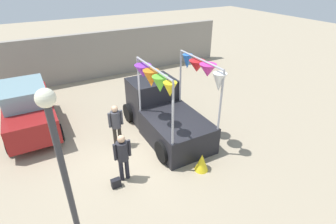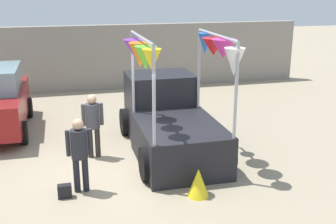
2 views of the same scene
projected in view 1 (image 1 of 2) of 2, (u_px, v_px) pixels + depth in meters
The scene contains 9 objects.
ground_plane at pixel (139, 156), 9.05m from camera, with size 60.00×60.00×0.00m, color gray.
vendor_truck at pixel (164, 110), 10.09m from camera, with size 2.47×4.08×3.08m.
parked_car at pixel (28, 109), 10.09m from camera, with size 1.88×4.00×1.88m.
person_customer at pixel (123, 154), 7.63m from camera, with size 0.53×0.34×1.59m.
person_vendor at pixel (116, 122), 9.16m from camera, with size 0.53×0.34×1.62m.
handbag at pixel (116, 183), 7.72m from camera, with size 0.28×0.16×0.28m, color black.
street_lamp at pixel (62, 163), 4.65m from camera, with size 0.32×0.32×4.11m.
brick_boundary_wall at pixel (80, 58), 14.62m from camera, with size 18.00×0.36×2.60m, color gray.
folded_kite_bundle_sunflower at pixel (202, 162), 8.29m from camera, with size 0.44×0.44×0.60m, color yellow.
Camera 1 is at (-2.60, -6.77, 5.70)m, focal length 28.00 mm.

